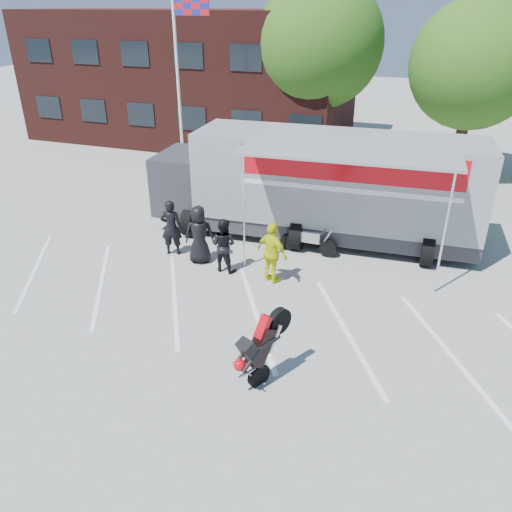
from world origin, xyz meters
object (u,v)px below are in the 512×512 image
Objects in this scene: tree_mid at (474,65)px; parked_motorcycle at (308,253)px; flagpole at (182,64)px; stunt_bike_rider at (277,371)px; spectator_hivis at (272,253)px; spectator_leather_a at (199,235)px; tree_left at (319,43)px; spectator_leather_c at (223,245)px; transporter_truck at (317,237)px; spectator_leather_b at (171,228)px.

parked_motorcycle is (-4.41, -10.09, -4.94)m from tree_mid.
flagpole is 14.34m from stunt_bike_rider.
stunt_bike_rider is 4.12m from spectator_hivis.
spectator_hivis is (2.51, -0.46, 0.00)m from spectator_leather_a.
tree_mid is at bearing -8.13° from tree_left.
parked_motorcycle is 3.61m from spectator_leather_a.
spectator_leather_c is at bearing 135.08° from parked_motorcycle.
spectator_hivis is (2.06, -13.24, -4.64)m from tree_left.
tree_left is at bearing 15.30° from parked_motorcycle.
spectator_leather_b reaches higher than transporter_truck.
stunt_bike_rider is at bearing 121.38° from spectator_leather_b.
spectator_leather_c is (0.92, -0.27, -0.09)m from spectator_leather_a.
spectator_leather_a is 0.97m from spectator_leather_c.
flagpole reaches higher than stunt_bike_rider.
stunt_bike_rider is 5.01m from spectator_leather_c.
tree_left is (4.24, 6.00, 0.51)m from flagpole.
spectator_leather_a is at bearing -11.77° from spectator_leather_c.
tree_left reaches higher than tree_mid.
spectator_hivis is at bearing 177.91° from spectator_leather_c.
stunt_bike_rider is (-3.58, -16.02, -4.94)m from tree_mid.
parked_motorcycle is 1.04× the size of spectator_hivis.
parked_motorcycle is 2.41m from spectator_hivis.
flagpole is at bearing 152.04° from stunt_bike_rider.
spectator_leather_b is 2.05m from spectator_leather_c.
spectator_hivis is at bearing -111.99° from tree_mid.
spectator_leather_c is (-2.95, 3.96, 0.84)m from stunt_bike_rider.
tree_left is 5.16× the size of spectator_leather_c.
stunt_bike_rider is at bearing -55.17° from flagpole.
tree_mid is 4.58× the size of spectator_leather_c.
spectator_leather_c is (-6.53, -12.06, -4.11)m from tree_mid.
transporter_truck is 7.32m from stunt_bike_rider.
flagpole is at bearing -84.52° from spectator_leather_b.
spectator_leather_b is at bearing 13.11° from spectator_hivis.
transporter_truck is at bearing -75.27° from spectator_hivis.
flagpole is 1.04× the size of tree_mid.
spectator_leather_c is at bearing -87.95° from tree_left.
transporter_truck reaches higher than spectator_leather_c.
flagpole is 7.37m from tree_left.
tree_left is 4.77× the size of stunt_bike_rider.
tree_mid reaches higher than spectator_leather_a.
parked_motorcycle is at bearing -176.75° from spectator_leather_b.
stunt_bike_rider is 1.08× the size of spectator_leather_c.
stunt_bike_rider is at bearing -169.84° from parked_motorcycle.
stunt_bike_rider is (3.42, -17.02, -5.57)m from tree_left.
flagpole is at bearing -125.28° from tree_left.
parked_motorcycle is at bearing -36.67° from flagpole.
spectator_leather_b reaches higher than stunt_bike_rider.
spectator_leather_a is 2.56m from spectator_hivis.
spectator_leather_b is (-8.53, -11.60, -4.03)m from tree_mid.
stunt_bike_rider is (7.66, -11.02, -5.05)m from flagpole.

